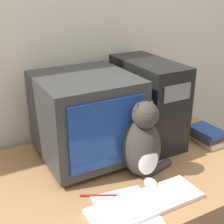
% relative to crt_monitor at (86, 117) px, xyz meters
% --- Properties ---
extents(wall_back, '(7.00, 0.05, 2.50)m').
position_rel_crt_monitor_xyz_m(wall_back, '(0.09, 0.33, 0.29)').
color(wall_back, beige).
rests_on(wall_back, ground_plane).
extents(crt_monitor, '(0.43, 0.45, 0.41)m').
position_rel_crt_monitor_xyz_m(crt_monitor, '(0.00, 0.00, 0.00)').
color(crt_monitor, '#333333').
rests_on(crt_monitor, desk).
extents(computer_tower, '(0.21, 0.46, 0.43)m').
position_rel_crt_monitor_xyz_m(computer_tower, '(0.36, 0.02, 0.01)').
color(computer_tower, black).
rests_on(computer_tower, desk).
extents(keyboard, '(0.46, 0.15, 0.02)m').
position_rel_crt_monitor_xyz_m(keyboard, '(0.04, -0.44, -0.20)').
color(keyboard, silver).
rests_on(keyboard, desk).
extents(cat, '(0.26, 0.27, 0.36)m').
position_rel_crt_monitor_xyz_m(cat, '(0.14, -0.26, -0.06)').
color(cat, '#38332D').
rests_on(cat, desk).
extents(book_stack, '(0.14, 0.20, 0.08)m').
position_rel_crt_monitor_xyz_m(book_stack, '(0.62, -0.17, -0.17)').
color(book_stack, beige).
rests_on(book_stack, desk).
extents(pen, '(0.13, 0.08, 0.01)m').
position_rel_crt_monitor_xyz_m(pen, '(-0.09, -0.31, -0.21)').
color(pen, maroon).
rests_on(pen, desk).
extents(paper_sheet, '(0.25, 0.32, 0.00)m').
position_rel_crt_monitor_xyz_m(paper_sheet, '(-0.04, -0.45, -0.21)').
color(paper_sheet, white).
rests_on(paper_sheet, desk).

